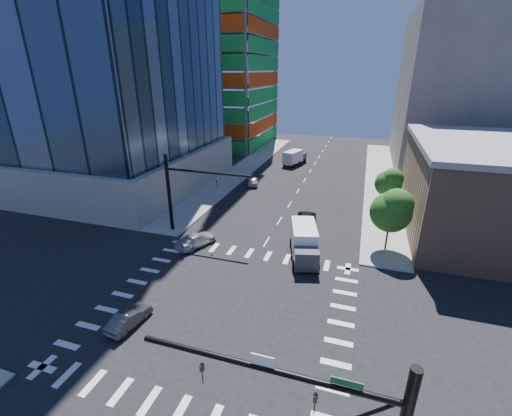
% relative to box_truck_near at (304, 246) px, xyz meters
% --- Properties ---
extents(ground, '(160.00, 160.00, 0.00)m').
position_rel_box_truck_near_xyz_m(ground, '(-4.57, -9.77, -1.40)').
color(ground, black).
rests_on(ground, ground).
extents(road_markings, '(20.00, 20.00, 0.01)m').
position_rel_box_truck_near_xyz_m(road_markings, '(-4.57, -9.77, -1.39)').
color(road_markings, silver).
rests_on(road_markings, ground).
extents(sidewalk_ne, '(5.00, 60.00, 0.15)m').
position_rel_box_truck_near_xyz_m(sidewalk_ne, '(7.93, 30.23, -1.32)').
color(sidewalk_ne, gray).
rests_on(sidewalk_ne, ground).
extents(sidewalk_nw, '(5.00, 60.00, 0.15)m').
position_rel_box_truck_near_xyz_m(sidewalk_nw, '(-17.07, 30.23, -1.32)').
color(sidewalk_nw, gray).
rests_on(sidewalk_nw, ground).
extents(construction_building, '(25.16, 34.50, 70.60)m').
position_rel_box_truck_near_xyz_m(construction_building, '(-31.99, 52.16, 23.21)').
color(construction_building, gray).
rests_on(construction_building, ground).
extents(commercial_building, '(20.50, 22.50, 10.60)m').
position_rel_box_truck_near_xyz_m(commercial_building, '(20.43, 12.23, 3.91)').
color(commercial_building, '#987258').
rests_on(commercial_building, ground).
extents(bg_building_ne, '(24.00, 30.00, 28.00)m').
position_rel_box_truck_near_xyz_m(bg_building_ne, '(22.43, 45.23, 12.60)').
color(bg_building_ne, '#655E5A').
rests_on(bg_building_ne, ground).
extents(signal_mast_nw, '(10.20, 0.40, 9.00)m').
position_rel_box_truck_near_xyz_m(signal_mast_nw, '(-14.57, 1.73, 4.09)').
color(signal_mast_nw, black).
rests_on(signal_mast_nw, sidewalk_nw).
extents(tree_south, '(4.16, 4.16, 6.82)m').
position_rel_box_truck_near_xyz_m(tree_south, '(8.06, 4.14, 3.29)').
color(tree_south, '#382316').
rests_on(tree_south, sidewalk_ne).
extents(tree_north, '(3.54, 3.52, 5.78)m').
position_rel_box_truck_near_xyz_m(tree_north, '(8.36, 16.14, 2.59)').
color(tree_north, '#382316').
rests_on(tree_north, sidewalk_ne).
extents(car_nb_far, '(2.81, 5.25, 1.40)m').
position_rel_box_truck_near_xyz_m(car_nb_far, '(-1.15, 7.60, -0.70)').
color(car_nb_far, black).
rests_on(car_nb_far, ground).
extents(car_sb_near, '(3.63, 5.22, 1.40)m').
position_rel_box_truck_near_xyz_m(car_sb_near, '(-11.60, -0.90, -0.70)').
color(car_sb_near, silver).
rests_on(car_sb_near, ground).
extents(car_sb_mid, '(2.81, 4.51, 1.43)m').
position_rel_box_truck_near_xyz_m(car_sb_mid, '(-12.32, 21.11, -0.68)').
color(car_sb_mid, silver).
rests_on(car_sb_mid, ground).
extents(car_sb_cross, '(1.77, 3.92, 1.25)m').
position_rel_box_truck_near_xyz_m(car_sb_cross, '(-10.62, -13.74, -0.78)').
color(car_sb_cross, '#434247').
rests_on(car_sb_cross, ground).
extents(box_truck_near, '(4.04, 6.49, 3.16)m').
position_rel_box_truck_near_xyz_m(box_truck_near, '(0.00, 0.00, 0.00)').
color(box_truck_near, black).
rests_on(box_truck_near, ground).
extents(box_truck_far, '(3.95, 6.01, 2.92)m').
position_rel_box_truck_near_xyz_m(box_truck_far, '(-8.35, 36.22, -0.11)').
color(box_truck_far, black).
rests_on(box_truck_far, ground).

